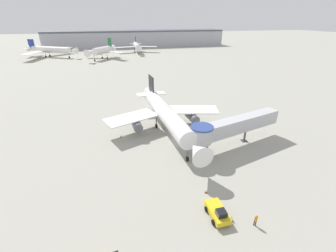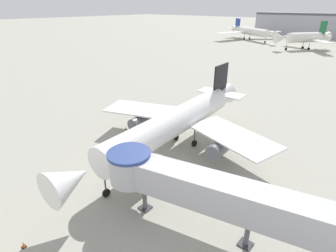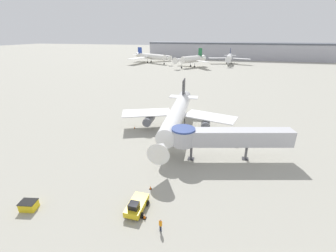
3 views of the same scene
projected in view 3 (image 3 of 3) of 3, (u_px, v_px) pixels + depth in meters
The scene contains 13 objects.
ground_plane at pixel (178, 143), 46.96m from camera, with size 800.00×800.00×0.00m, color #9E9B8E.
main_airplane at pixel (177, 115), 50.39m from camera, with size 27.43×33.97×9.82m.
jet_bridge at pixel (224, 137), 39.16m from camera, with size 20.79×8.02×6.07m.
pushback_tug_yellow at pixel (137, 205), 28.70m from camera, with size 2.36×4.09×1.81m.
service_container_yellow at pixel (29, 205), 28.99m from camera, with size 2.31×1.87×1.18m.
traffic_cone_apron_front at pixel (144, 216), 27.61m from camera, with size 0.48×0.48×0.78m.
traffic_cone_port_wing at pixel (135, 127), 53.86m from camera, with size 0.35×0.35×0.59m.
traffic_cone_near_nose at pixel (151, 187), 32.84m from camera, with size 0.36×0.36×0.60m.
ground_crew_marshaller at pixel (160, 224), 25.57m from camera, with size 0.39×0.33×1.75m.
background_jet_navy_tail at pixel (229, 58), 163.33m from camera, with size 30.84×29.53×10.78m.
background_jet_green_tail at pixel (191, 59), 148.65m from camera, with size 25.32×23.95×11.92m.
background_jet_blue_tail at pixel (151, 56), 171.66m from camera, with size 35.88×37.22×10.83m.
terminal_building at pixel (237, 51), 197.38m from camera, with size 153.48×23.60×13.71m.
Camera 3 is at (8.38, -41.27, 21.18)m, focal length 24.00 mm.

